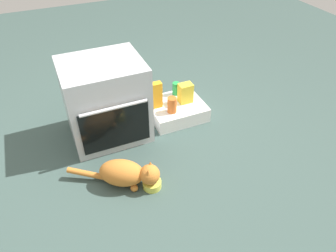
# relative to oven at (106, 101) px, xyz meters

# --- Properties ---
(ground) EXTENTS (8.00, 8.00, 0.00)m
(ground) POSITION_rel_oven_xyz_m (0.05, -0.42, -0.33)
(ground) COLOR #384C47
(oven) EXTENTS (0.62, 0.57, 0.66)m
(oven) POSITION_rel_oven_xyz_m (0.00, 0.00, 0.00)
(oven) COLOR #B7BABF
(oven) RESTS_ON ground
(pantry_cabinet) EXTENTS (0.48, 0.42, 0.13)m
(pantry_cabinet) POSITION_rel_oven_xyz_m (0.62, 0.00, -0.27)
(pantry_cabinet) COLOR white
(pantry_cabinet) RESTS_ON ground
(food_bowl) EXTENTS (0.13, 0.13, 0.08)m
(food_bowl) POSITION_rel_oven_xyz_m (0.11, -0.70, -0.30)
(food_bowl) COLOR #D1D14C
(food_bowl) RESTS_ON ground
(cat) EXTENTS (0.60, 0.41, 0.21)m
(cat) POSITION_rel_oven_xyz_m (-0.04, -0.61, -0.22)
(cat) COLOR #C6752D
(cat) RESTS_ON ground
(snack_bag) EXTENTS (0.12, 0.09, 0.18)m
(snack_bag) POSITION_rel_oven_xyz_m (0.71, -0.00, -0.11)
(snack_bag) COLOR yellow
(snack_bag) RESTS_ON pantry_cabinet
(sauce_jar) EXTENTS (0.08, 0.08, 0.14)m
(sauce_jar) POSITION_rel_oven_xyz_m (0.54, -0.09, -0.13)
(sauce_jar) COLOR #D16023
(sauce_jar) RESTS_ON pantry_cabinet
(juice_carton) EXTENTS (0.09, 0.06, 0.24)m
(juice_carton) POSITION_rel_oven_xyz_m (0.45, 0.03, -0.08)
(juice_carton) COLOR orange
(juice_carton) RESTS_ON pantry_cabinet
(soda_can) EXTENTS (0.07, 0.07, 0.12)m
(soda_can) POSITION_rel_oven_xyz_m (0.69, 0.15, -0.14)
(soda_can) COLOR green
(soda_can) RESTS_ON pantry_cabinet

